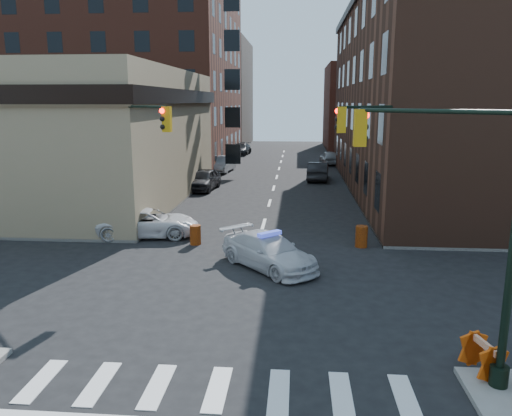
% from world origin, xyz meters
% --- Properties ---
extents(ground, '(140.00, 140.00, 0.00)m').
position_xyz_m(ground, '(0.00, 0.00, 0.00)').
color(ground, black).
rests_on(ground, ground).
extents(sidewalk_nw, '(34.00, 54.50, 0.15)m').
position_xyz_m(sidewalk_nw, '(-23.00, 32.75, 0.07)').
color(sidewalk_nw, gray).
rests_on(sidewalk_nw, ground).
extents(bank_building, '(22.00, 22.00, 9.00)m').
position_xyz_m(bank_building, '(-17.00, 16.50, 4.50)').
color(bank_building, '#8C795B').
rests_on(bank_building, ground).
extents(apartment_block, '(25.00, 25.00, 24.00)m').
position_xyz_m(apartment_block, '(-18.50, 40.00, 12.00)').
color(apartment_block, '#58281B').
rests_on(apartment_block, ground).
extents(commercial_row_ne, '(14.00, 34.00, 14.00)m').
position_xyz_m(commercial_row_ne, '(13.00, 22.50, 7.00)').
color(commercial_row_ne, '#4C2C1E').
rests_on(commercial_row_ne, ground).
extents(filler_nw, '(20.00, 18.00, 16.00)m').
position_xyz_m(filler_nw, '(-16.00, 62.00, 8.00)').
color(filler_nw, brown).
rests_on(filler_nw, ground).
extents(filler_ne, '(16.00, 16.00, 12.00)m').
position_xyz_m(filler_ne, '(14.00, 58.00, 6.00)').
color(filler_ne, '#58281B').
rests_on(filler_ne, ground).
extents(signal_pole_se, '(5.40, 5.27, 8.00)m').
position_xyz_m(signal_pole_se, '(6.04, -5.52, 4.61)').
color(signal_pole_se, black).
rests_on(signal_pole_se, sidewalk_se).
extents(signal_pole_nw, '(3.58, 3.67, 8.00)m').
position_xyz_m(signal_pole_nw, '(-5.85, 5.34, 4.34)').
color(signal_pole_nw, black).
rests_on(signal_pole_nw, sidewalk_nw).
extents(signal_pole_ne, '(3.67, 3.58, 8.00)m').
position_xyz_m(signal_pole_ne, '(5.84, 5.35, 4.34)').
color(signal_pole_ne, black).
rests_on(signal_pole_ne, sidewalk_ne).
extents(tree_ne_near, '(3.00, 3.00, 4.85)m').
position_xyz_m(tree_ne_near, '(7.50, 26.00, 3.49)').
color(tree_ne_near, black).
rests_on(tree_ne_near, sidewalk_ne).
extents(tree_ne_far, '(3.00, 3.00, 4.85)m').
position_xyz_m(tree_ne_far, '(7.50, 34.00, 3.49)').
color(tree_ne_far, black).
rests_on(tree_ne_far, sidewalk_ne).
extents(police_car, '(4.80, 4.96, 1.42)m').
position_xyz_m(police_car, '(0.72, 2.40, 0.71)').
color(police_car, silver).
rests_on(police_car, ground).
extents(pickup, '(5.47, 3.11, 1.44)m').
position_xyz_m(pickup, '(-5.80, 6.90, 0.72)').
color(pickup, silver).
rests_on(pickup, ground).
extents(parked_car_wnear, '(2.39, 5.00, 1.65)m').
position_xyz_m(parked_car_wnear, '(-5.50, 20.84, 0.82)').
color(parked_car_wnear, black).
rests_on(parked_car_wnear, ground).
extents(parked_car_wfar, '(2.16, 4.89, 1.56)m').
position_xyz_m(parked_car_wfar, '(-5.50, 31.07, 0.78)').
color(parked_car_wfar, gray).
rests_on(parked_car_wfar, ground).
extents(parked_car_wdeep, '(2.62, 5.38, 1.51)m').
position_xyz_m(parked_car_wdeep, '(-5.50, 47.27, 0.75)').
color(parked_car_wdeep, black).
rests_on(parked_car_wdeep, ground).
extents(parked_car_enear, '(2.12, 5.03, 1.62)m').
position_xyz_m(parked_car_enear, '(3.72, 26.55, 0.81)').
color(parked_car_enear, black).
rests_on(parked_car_enear, ground).
extents(parked_car_efar, '(2.25, 4.67, 1.54)m').
position_xyz_m(parked_car_efar, '(5.42, 37.89, 0.77)').
color(parked_car_efar, '#9A9EA3').
rests_on(parked_car_efar, ground).
extents(pedestrian_a, '(0.73, 0.71, 1.69)m').
position_xyz_m(pedestrian_a, '(-10.04, 6.10, 0.99)').
color(pedestrian_a, black).
rests_on(pedestrian_a, sidewalk_nw).
extents(pedestrian_b, '(1.01, 0.81, 1.98)m').
position_xyz_m(pedestrian_b, '(-11.98, 6.71, 1.14)').
color(pedestrian_b, black).
rests_on(pedestrian_b, sidewalk_nw).
extents(pedestrian_c, '(1.22, 0.62, 2.01)m').
position_xyz_m(pedestrian_c, '(-9.91, 6.00, 1.15)').
color(pedestrian_c, '#1F232F').
rests_on(pedestrian_c, sidewalk_nw).
extents(barrel_road, '(0.74, 0.74, 1.03)m').
position_xyz_m(barrel_road, '(5.00, 5.83, 0.52)').
color(barrel_road, '#D7610A').
rests_on(barrel_road, ground).
extents(barrel_bank, '(0.70, 0.70, 0.96)m').
position_xyz_m(barrel_bank, '(-3.06, 5.60, 0.48)').
color(barrel_bank, '#E53D0A').
rests_on(barrel_bank, ground).
extents(barricade_se_a, '(0.82, 1.24, 0.86)m').
position_xyz_m(barricade_se_a, '(6.61, -5.70, 0.58)').
color(barricade_se_a, '#C66409').
rests_on(barricade_se_a, sidewalk_se).
extents(barricade_nw_a, '(1.21, 0.67, 0.87)m').
position_xyz_m(barricade_nw_a, '(-8.09, 7.72, 0.59)').
color(barricade_nw_a, red).
rests_on(barricade_nw_a, sidewalk_nw).
extents(barricade_nw_b, '(1.43, 0.83, 1.02)m').
position_xyz_m(barricade_nw_b, '(-11.70, 8.00, 0.66)').
color(barricade_nw_b, '#C64409').
rests_on(barricade_nw_b, sidewalk_nw).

